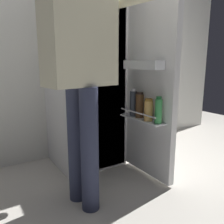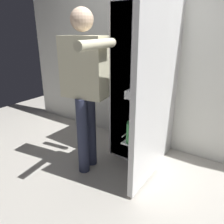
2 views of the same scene
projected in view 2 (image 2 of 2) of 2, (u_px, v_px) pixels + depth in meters
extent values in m
plane|color=#B7B2A8|center=(119.00, 171.00, 2.50)|extent=(6.27, 6.27, 0.00)
cube|color=silver|center=(158.00, 49.00, 2.73)|extent=(4.40, 0.10, 2.53)
cube|color=white|center=(144.00, 84.00, 2.61)|extent=(0.60, 0.57, 1.78)
cube|color=white|center=(132.00, 89.00, 2.39)|extent=(0.56, 0.01, 1.74)
cube|color=white|center=(134.00, 92.00, 2.44)|extent=(0.52, 0.09, 0.01)
cube|color=white|center=(148.00, 100.00, 1.99)|extent=(0.06, 0.57, 1.74)
cube|color=white|center=(138.00, 135.00, 2.16)|extent=(0.11, 0.46, 0.01)
cylinder|color=silver|center=(134.00, 128.00, 2.17)|extent=(0.01, 0.45, 0.01)
cube|color=white|center=(140.00, 91.00, 2.01)|extent=(0.10, 0.39, 0.07)
cylinder|color=#333842|center=(145.00, 121.00, 2.21)|extent=(0.06, 0.06, 0.22)
cylinder|color=silver|center=(145.00, 110.00, 2.17)|extent=(0.04, 0.04, 0.02)
cylinder|color=tan|center=(134.00, 130.00, 2.06)|extent=(0.07, 0.07, 0.16)
cylinder|color=#996623|center=(134.00, 122.00, 2.03)|extent=(0.06, 0.06, 0.02)
cylinder|color=brown|center=(141.00, 124.00, 2.15)|extent=(0.07, 0.07, 0.20)
cylinder|color=black|center=(142.00, 114.00, 2.11)|extent=(0.05, 0.05, 0.02)
cylinder|color=green|center=(129.00, 133.00, 1.97)|extent=(0.05, 0.05, 0.19)
cylinder|color=#195B28|center=(130.00, 123.00, 1.94)|extent=(0.04, 0.04, 0.02)
cylinder|color=#2D334C|center=(91.00, 131.00, 2.51)|extent=(0.12, 0.12, 0.84)
cylinder|color=#2D334C|center=(83.00, 137.00, 2.37)|extent=(0.12, 0.12, 0.84)
cube|color=beige|center=(84.00, 67.00, 2.19)|extent=(0.48, 0.29, 0.60)
sphere|color=beige|center=(82.00, 19.00, 2.03)|extent=(0.22, 0.22, 0.22)
cylinder|color=beige|center=(95.00, 67.00, 2.39)|extent=(0.08, 0.08, 0.56)
cylinder|color=beige|center=(97.00, 44.00, 1.80)|extent=(0.16, 0.57, 0.08)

